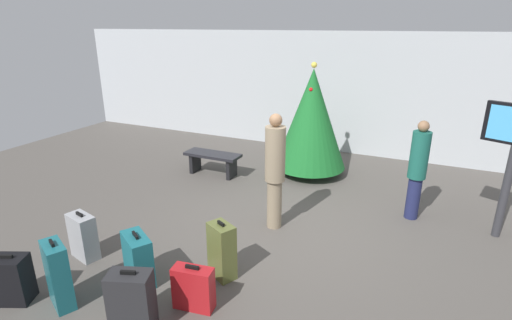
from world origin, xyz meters
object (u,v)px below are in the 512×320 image
object	(u,v)px
suitcase_5	(138,259)
suitcase_3	(58,275)
suitcase_0	(83,237)
holiday_tree	(312,119)
waiting_bench	(213,159)
suitcase_4	(222,251)
traveller_1	(418,168)
suitcase_2	(193,288)
suitcase_6	(132,303)
suitcase_1	(12,279)
traveller_0	(275,169)

from	to	relation	value
suitcase_5	suitcase_3	bearing A→B (deg)	-126.64
suitcase_3	suitcase_0	bearing A→B (deg)	122.64
holiday_tree	waiting_bench	distance (m)	2.25
suitcase_4	suitcase_5	bearing A→B (deg)	-148.97
traveller_1	suitcase_2	size ratio (longest dim) A/B	2.98
traveller_1	suitcase_2	xyz separation A→B (m)	(-2.09, -3.38, -0.63)
suitcase_2	holiday_tree	bearing A→B (deg)	90.96
holiday_tree	suitcase_3	distance (m)	5.45
holiday_tree	suitcase_6	xyz separation A→B (m)	(-0.31, -5.19, -0.86)
holiday_tree	suitcase_1	xyz separation A→B (m)	(-1.89, -5.40, -0.92)
waiting_bench	suitcase_6	xyz separation A→B (m)	(1.56, -4.27, 0.00)
waiting_bench	suitcase_6	size ratio (longest dim) A/B	1.63
holiday_tree	suitcase_4	bearing A→B (deg)	-88.84
traveller_0	suitcase_3	world-z (taller)	traveller_0
waiting_bench	traveller_0	world-z (taller)	traveller_0
traveller_0	suitcase_2	bearing A→B (deg)	-93.01
suitcase_6	suitcase_3	bearing A→B (deg)	-178.15
traveller_1	suitcase_1	world-z (taller)	traveller_1
suitcase_5	holiday_tree	bearing A→B (deg)	79.83
traveller_1	suitcase_4	world-z (taller)	traveller_1
traveller_1	suitcase_6	world-z (taller)	traveller_1
suitcase_2	traveller_1	bearing A→B (deg)	58.28
suitcase_0	holiday_tree	bearing A→B (deg)	66.97
traveller_0	suitcase_5	distance (m)	2.35
suitcase_5	suitcase_6	size ratio (longest dim) A/B	0.93
waiting_bench	holiday_tree	bearing A→B (deg)	26.30
waiting_bench	suitcase_1	xyz separation A→B (m)	(-0.03, -4.48, -0.06)
suitcase_2	suitcase_6	bearing A→B (deg)	-124.45
holiday_tree	suitcase_4	size ratio (longest dim) A/B	3.04
suitcase_0	suitcase_4	xyz separation A→B (m)	(1.95, 0.42, 0.05)
holiday_tree	waiting_bench	size ratio (longest dim) A/B	1.96
holiday_tree	suitcase_0	xyz separation A→B (m)	(-1.87, -4.39, -0.89)
suitcase_1	suitcase_4	world-z (taller)	suitcase_4
suitcase_1	suitcase_6	bearing A→B (deg)	7.70
traveller_1	waiting_bench	bearing A→B (deg)	175.39
suitcase_4	traveller_0	bearing A→B (deg)	85.81
suitcase_0	suitcase_4	size ratio (longest dim) A/B	0.88
traveller_1	suitcase_6	xyz separation A→B (m)	(-2.47, -3.94, -0.54)
traveller_0	suitcase_6	world-z (taller)	traveller_0
waiting_bench	suitcase_1	world-z (taller)	suitcase_1
suitcase_0	suitcase_3	world-z (taller)	suitcase_3
suitcase_1	suitcase_2	world-z (taller)	suitcase_1
suitcase_0	suitcase_2	bearing A→B (deg)	-6.85
suitcase_2	suitcase_3	bearing A→B (deg)	-157.21
traveller_0	suitcase_6	size ratio (longest dim) A/B	2.50
traveller_1	suitcase_3	size ratio (longest dim) A/B	2.00
holiday_tree	traveller_0	world-z (taller)	holiday_tree
waiting_bench	suitcase_3	xyz separation A→B (m)	(0.53, -4.30, 0.05)
holiday_tree	suitcase_2	distance (m)	4.72
traveller_0	suitcase_2	size ratio (longest dim) A/B	3.30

